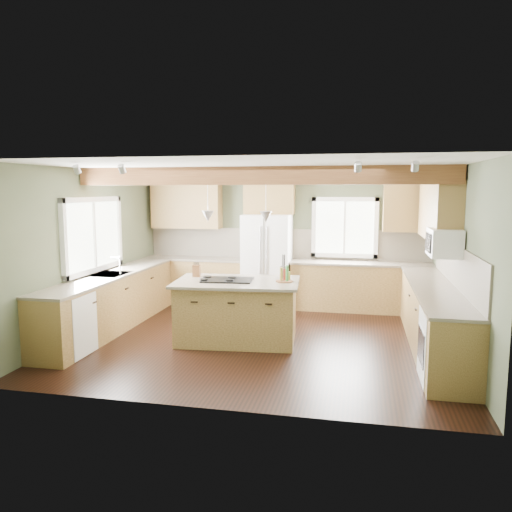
# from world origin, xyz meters

# --- Properties ---
(floor) EXTENTS (5.60, 5.60, 0.00)m
(floor) POSITION_xyz_m (0.00, 0.00, 0.00)
(floor) COLOR black
(floor) RESTS_ON ground
(ceiling) EXTENTS (5.60, 5.60, 0.00)m
(ceiling) POSITION_xyz_m (0.00, 0.00, 2.60)
(ceiling) COLOR silver
(ceiling) RESTS_ON wall_back
(wall_back) EXTENTS (5.60, 0.00, 5.60)m
(wall_back) POSITION_xyz_m (0.00, 2.50, 1.30)
(wall_back) COLOR #454F38
(wall_back) RESTS_ON ground
(wall_left) EXTENTS (0.00, 5.00, 5.00)m
(wall_left) POSITION_xyz_m (-2.80, 0.00, 1.30)
(wall_left) COLOR #454F38
(wall_left) RESTS_ON ground
(wall_right) EXTENTS (0.00, 5.00, 5.00)m
(wall_right) POSITION_xyz_m (2.80, 0.00, 1.30)
(wall_right) COLOR #454F38
(wall_right) RESTS_ON ground
(ceiling_beam) EXTENTS (5.55, 0.26, 0.26)m
(ceiling_beam) POSITION_xyz_m (0.00, -0.12, 2.47)
(ceiling_beam) COLOR #5B301A
(ceiling_beam) RESTS_ON ceiling
(soffit_trim) EXTENTS (5.55, 0.20, 0.10)m
(soffit_trim) POSITION_xyz_m (0.00, 2.40, 2.54)
(soffit_trim) COLOR #5B301A
(soffit_trim) RESTS_ON ceiling
(backsplash_back) EXTENTS (5.58, 0.03, 0.58)m
(backsplash_back) POSITION_xyz_m (0.00, 2.48, 1.21)
(backsplash_back) COLOR brown
(backsplash_back) RESTS_ON wall_back
(backsplash_right) EXTENTS (0.03, 3.70, 0.58)m
(backsplash_right) POSITION_xyz_m (2.78, 0.05, 1.21)
(backsplash_right) COLOR brown
(backsplash_right) RESTS_ON wall_right
(base_cab_back_left) EXTENTS (2.02, 0.60, 0.88)m
(base_cab_back_left) POSITION_xyz_m (-1.79, 2.20, 0.44)
(base_cab_back_left) COLOR brown
(base_cab_back_left) RESTS_ON floor
(counter_back_left) EXTENTS (2.06, 0.64, 0.04)m
(counter_back_left) POSITION_xyz_m (-1.79, 2.20, 0.90)
(counter_back_left) COLOR #494135
(counter_back_left) RESTS_ON base_cab_back_left
(base_cab_back_right) EXTENTS (2.62, 0.60, 0.88)m
(base_cab_back_right) POSITION_xyz_m (1.49, 2.20, 0.44)
(base_cab_back_right) COLOR brown
(base_cab_back_right) RESTS_ON floor
(counter_back_right) EXTENTS (2.66, 0.64, 0.04)m
(counter_back_right) POSITION_xyz_m (1.49, 2.20, 0.90)
(counter_back_right) COLOR #494135
(counter_back_right) RESTS_ON base_cab_back_right
(base_cab_left) EXTENTS (0.60, 3.70, 0.88)m
(base_cab_left) POSITION_xyz_m (-2.50, 0.05, 0.44)
(base_cab_left) COLOR brown
(base_cab_left) RESTS_ON floor
(counter_left) EXTENTS (0.64, 3.74, 0.04)m
(counter_left) POSITION_xyz_m (-2.50, 0.05, 0.90)
(counter_left) COLOR #494135
(counter_left) RESTS_ON base_cab_left
(base_cab_right) EXTENTS (0.60, 3.70, 0.88)m
(base_cab_right) POSITION_xyz_m (2.50, 0.05, 0.44)
(base_cab_right) COLOR brown
(base_cab_right) RESTS_ON floor
(counter_right) EXTENTS (0.64, 3.74, 0.04)m
(counter_right) POSITION_xyz_m (2.50, 0.05, 0.90)
(counter_right) COLOR #494135
(counter_right) RESTS_ON base_cab_right
(upper_cab_back_left) EXTENTS (1.40, 0.35, 0.90)m
(upper_cab_back_left) POSITION_xyz_m (-1.99, 2.33, 1.95)
(upper_cab_back_left) COLOR brown
(upper_cab_back_left) RESTS_ON wall_back
(upper_cab_over_fridge) EXTENTS (0.96, 0.35, 0.70)m
(upper_cab_over_fridge) POSITION_xyz_m (-0.30, 2.33, 2.15)
(upper_cab_over_fridge) COLOR brown
(upper_cab_over_fridge) RESTS_ON wall_back
(upper_cab_right) EXTENTS (0.35, 2.20, 0.90)m
(upper_cab_right) POSITION_xyz_m (2.62, 0.90, 1.95)
(upper_cab_right) COLOR brown
(upper_cab_right) RESTS_ON wall_right
(upper_cab_back_corner) EXTENTS (0.90, 0.35, 0.90)m
(upper_cab_back_corner) POSITION_xyz_m (2.30, 2.33, 1.95)
(upper_cab_back_corner) COLOR brown
(upper_cab_back_corner) RESTS_ON wall_back
(window_left) EXTENTS (0.04, 1.60, 1.05)m
(window_left) POSITION_xyz_m (-2.78, 0.05, 1.55)
(window_left) COLOR white
(window_left) RESTS_ON wall_left
(window_back) EXTENTS (1.10, 0.04, 1.00)m
(window_back) POSITION_xyz_m (1.15, 2.48, 1.55)
(window_back) COLOR white
(window_back) RESTS_ON wall_back
(sink) EXTENTS (0.50, 0.65, 0.03)m
(sink) POSITION_xyz_m (-2.50, 0.05, 0.91)
(sink) COLOR #262628
(sink) RESTS_ON counter_left
(faucet) EXTENTS (0.02, 0.02, 0.28)m
(faucet) POSITION_xyz_m (-2.32, 0.05, 1.05)
(faucet) COLOR #B2B2B7
(faucet) RESTS_ON sink
(dishwasher) EXTENTS (0.60, 0.60, 0.84)m
(dishwasher) POSITION_xyz_m (-2.49, -1.25, 0.43)
(dishwasher) COLOR white
(dishwasher) RESTS_ON floor
(oven) EXTENTS (0.60, 0.72, 0.84)m
(oven) POSITION_xyz_m (2.49, -1.25, 0.43)
(oven) COLOR white
(oven) RESTS_ON floor
(microwave) EXTENTS (0.40, 0.70, 0.38)m
(microwave) POSITION_xyz_m (2.58, -0.05, 1.55)
(microwave) COLOR white
(microwave) RESTS_ON wall_right
(pendant_left) EXTENTS (0.18, 0.18, 0.16)m
(pendant_left) POSITION_xyz_m (-0.77, -0.16, 1.88)
(pendant_left) COLOR #B2B2B7
(pendant_left) RESTS_ON ceiling
(pendant_right) EXTENTS (0.18, 0.18, 0.16)m
(pendant_right) POSITION_xyz_m (0.09, -0.08, 1.88)
(pendant_right) COLOR #B2B2B7
(pendant_right) RESTS_ON ceiling
(refrigerator) EXTENTS (0.90, 0.74, 1.80)m
(refrigerator) POSITION_xyz_m (-0.30, 2.12, 0.90)
(refrigerator) COLOR white
(refrigerator) RESTS_ON floor
(island) EXTENTS (1.81, 1.20, 0.88)m
(island) POSITION_xyz_m (-0.34, -0.12, 0.44)
(island) COLOR brown
(island) RESTS_ON floor
(island_top) EXTENTS (1.94, 1.33, 0.04)m
(island_top) POSITION_xyz_m (-0.34, -0.12, 0.90)
(island_top) COLOR #494135
(island_top) RESTS_ON island
(cooktop) EXTENTS (0.79, 0.56, 0.02)m
(cooktop) POSITION_xyz_m (-0.49, -0.13, 0.93)
(cooktop) COLOR black
(cooktop) RESTS_ON island_top
(knife_block) EXTENTS (0.12, 0.09, 0.19)m
(knife_block) POSITION_xyz_m (-1.04, 0.08, 1.01)
(knife_block) COLOR brown
(knife_block) RESTS_ON island_top
(utensil_crock) EXTENTS (0.14, 0.14, 0.16)m
(utensil_crock) POSITION_xyz_m (0.28, 0.41, 1.00)
(utensil_crock) COLOR #3A342E
(utensil_crock) RESTS_ON island_top
(bottle_tray) EXTENTS (0.27, 0.27, 0.24)m
(bottle_tray) POSITION_xyz_m (0.36, -0.05, 1.04)
(bottle_tray) COLOR brown
(bottle_tray) RESTS_ON island_top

